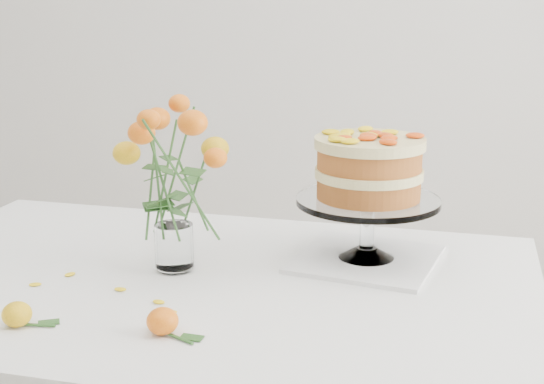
# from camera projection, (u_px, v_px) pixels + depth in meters

# --- Properties ---
(table) EXTENTS (1.43, 0.93, 0.76)m
(table) POSITION_uv_depth(u_px,v_px,m) (195.00, 314.00, 1.61)
(table) COLOR tan
(table) RESTS_ON ground
(napkin) EXTENTS (0.34, 0.34, 0.01)m
(napkin) POSITION_uv_depth(u_px,v_px,m) (366.00, 259.00, 1.69)
(napkin) COLOR white
(napkin) RESTS_ON table
(cake_stand) EXTENTS (0.32, 0.32, 0.28)m
(cake_stand) POSITION_uv_depth(u_px,v_px,m) (369.00, 174.00, 1.64)
(cake_stand) COLOR white
(cake_stand) RESTS_ON napkin
(rose_vase) EXTENTS (0.28, 0.28, 0.41)m
(rose_vase) POSITION_uv_depth(u_px,v_px,m) (171.00, 161.00, 1.57)
(rose_vase) COLOR white
(rose_vase) RESTS_ON table
(loose_rose_near) EXTENTS (0.10, 0.05, 0.05)m
(loose_rose_near) POSITION_uv_depth(u_px,v_px,m) (17.00, 314.00, 1.35)
(loose_rose_near) COLOR yellow
(loose_rose_near) RESTS_ON table
(loose_rose_far) EXTENTS (0.10, 0.06, 0.05)m
(loose_rose_far) POSITION_uv_depth(u_px,v_px,m) (163.00, 321.00, 1.32)
(loose_rose_far) COLOR #E3550B
(loose_rose_far) RESTS_ON table
(stray_petal_a) EXTENTS (0.03, 0.02, 0.00)m
(stray_petal_a) POSITION_uv_depth(u_px,v_px,m) (120.00, 289.00, 1.52)
(stray_petal_a) COLOR yellow
(stray_petal_a) RESTS_ON table
(stray_petal_b) EXTENTS (0.03, 0.02, 0.00)m
(stray_petal_b) POSITION_uv_depth(u_px,v_px,m) (159.00, 302.00, 1.46)
(stray_petal_b) COLOR yellow
(stray_petal_b) RESTS_ON table
(stray_petal_c) EXTENTS (0.03, 0.02, 0.00)m
(stray_petal_c) POSITION_uv_depth(u_px,v_px,m) (170.00, 312.00, 1.41)
(stray_petal_c) COLOR yellow
(stray_petal_c) RESTS_ON table
(stray_petal_d) EXTENTS (0.03, 0.02, 0.00)m
(stray_petal_d) POSITION_uv_depth(u_px,v_px,m) (70.00, 274.00, 1.60)
(stray_petal_d) COLOR yellow
(stray_petal_d) RESTS_ON table
(stray_petal_e) EXTENTS (0.03, 0.02, 0.00)m
(stray_petal_e) POSITION_uv_depth(u_px,v_px,m) (35.00, 285.00, 1.55)
(stray_petal_e) COLOR yellow
(stray_petal_e) RESTS_ON table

